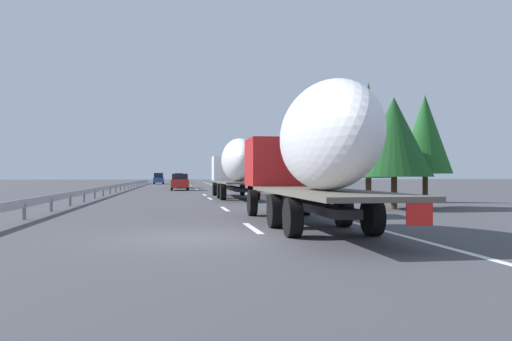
{
  "coord_description": "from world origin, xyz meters",
  "views": [
    {
      "loc": [
        -13.39,
        0.53,
        1.64
      ],
      "look_at": [
        16.61,
        -4.23,
        1.9
      ],
      "focal_mm": 35.56,
      "sensor_mm": 36.0,
      "label": 1
    }
  ],
  "objects_px": {
    "truck_lead": "(236,165)",
    "road_sign": "(240,169)",
    "car_black_suv": "(180,181)",
    "car_blue_sedan": "(159,179)",
    "car_red_compact": "(180,182)",
    "truck_trailing": "(312,150)",
    "car_silver_hatch": "(179,178)"
  },
  "relations": [
    {
      "from": "truck_lead",
      "to": "truck_trailing",
      "type": "relative_size",
      "value": 1.01
    },
    {
      "from": "car_blue_sedan",
      "to": "truck_lead",
      "type": "bearing_deg",
      "value": -172.79
    },
    {
      "from": "car_red_compact",
      "to": "road_sign",
      "type": "distance_m",
      "value": 7.57
    },
    {
      "from": "truck_lead",
      "to": "car_blue_sedan",
      "type": "bearing_deg",
      "value": 7.21
    },
    {
      "from": "car_red_compact",
      "to": "road_sign",
      "type": "bearing_deg",
      "value": -66.21
    },
    {
      "from": "truck_trailing",
      "to": "car_red_compact",
      "type": "distance_m",
      "value": 39.64
    },
    {
      "from": "car_red_compact",
      "to": "truck_trailing",
      "type": "bearing_deg",
      "value": -174.64
    },
    {
      "from": "car_black_suv",
      "to": "car_red_compact",
      "type": "height_order",
      "value": "car_black_suv"
    },
    {
      "from": "car_silver_hatch",
      "to": "car_red_compact",
      "type": "bearing_deg",
      "value": 179.76
    },
    {
      "from": "car_blue_sedan",
      "to": "car_red_compact",
      "type": "bearing_deg",
      "value": -174.69
    },
    {
      "from": "truck_lead",
      "to": "car_black_suv",
      "type": "height_order",
      "value": "truck_lead"
    },
    {
      "from": "car_black_suv",
      "to": "road_sign",
      "type": "relative_size",
      "value": 1.37
    },
    {
      "from": "road_sign",
      "to": "truck_trailing",
      "type": "bearing_deg",
      "value": 175.82
    },
    {
      "from": "car_black_suv",
      "to": "car_blue_sedan",
      "type": "height_order",
      "value": "car_blue_sedan"
    },
    {
      "from": "truck_trailing",
      "to": "car_blue_sedan",
      "type": "height_order",
      "value": "truck_trailing"
    },
    {
      "from": "truck_lead",
      "to": "truck_trailing",
      "type": "xyz_separation_m",
      "value": [
        -19.79,
        0.0,
        0.07
      ]
    },
    {
      "from": "truck_lead",
      "to": "car_silver_hatch",
      "type": "relative_size",
      "value": 3.06
    },
    {
      "from": "car_black_suv",
      "to": "car_silver_hatch",
      "type": "xyz_separation_m",
      "value": [
        37.34,
        -0.06,
        0.07
      ]
    },
    {
      "from": "car_silver_hatch",
      "to": "truck_lead",
      "type": "bearing_deg",
      "value": -176.98
    },
    {
      "from": "car_red_compact",
      "to": "car_black_suv",
      "type": "bearing_deg",
      "value": -0.86
    },
    {
      "from": "car_silver_hatch",
      "to": "road_sign",
      "type": "distance_m",
      "value": 44.29
    },
    {
      "from": "truck_lead",
      "to": "road_sign",
      "type": "height_order",
      "value": "truck_lead"
    },
    {
      "from": "car_red_compact",
      "to": "truck_lead",
      "type": "bearing_deg",
      "value": -169.33
    },
    {
      "from": "truck_lead",
      "to": "road_sign",
      "type": "xyz_separation_m",
      "value": [
        22.65,
        -3.1,
        -0.0
      ]
    },
    {
      "from": "car_blue_sedan",
      "to": "road_sign",
      "type": "relative_size",
      "value": 1.38
    },
    {
      "from": "truck_trailing",
      "to": "car_blue_sedan",
      "type": "distance_m",
      "value": 76.16
    },
    {
      "from": "car_black_suv",
      "to": "car_blue_sedan",
      "type": "relative_size",
      "value": 0.99
    },
    {
      "from": "truck_lead",
      "to": "road_sign",
      "type": "bearing_deg",
      "value": -7.79
    },
    {
      "from": "truck_lead",
      "to": "truck_trailing",
      "type": "bearing_deg",
      "value": 180.0
    },
    {
      "from": "car_black_suv",
      "to": "truck_lead",
      "type": "bearing_deg",
      "value": -173.02
    },
    {
      "from": "truck_trailing",
      "to": "car_red_compact",
      "type": "relative_size",
      "value": 3.12
    },
    {
      "from": "truck_trailing",
      "to": "car_black_suv",
      "type": "height_order",
      "value": "truck_trailing"
    }
  ]
}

